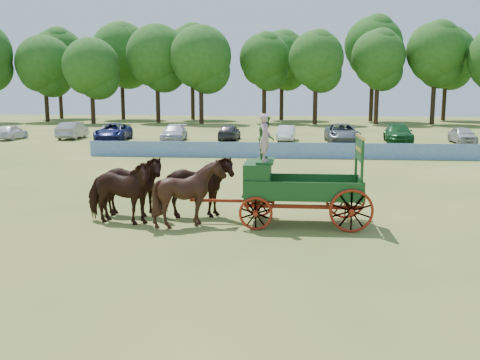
% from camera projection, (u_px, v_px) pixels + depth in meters
% --- Properties ---
extents(ground, '(160.00, 160.00, 0.00)m').
position_uv_depth(ground, '(297.00, 225.00, 17.80)').
color(ground, '#9F8F48').
rests_on(ground, ground).
extents(horse_lead_left, '(2.75, 1.62, 2.18)m').
position_uv_depth(horse_lead_left, '(119.00, 192.00, 17.74)').
color(horse_lead_left, '#33160E').
rests_on(horse_lead_left, ground).
extents(horse_lead_right, '(2.60, 1.20, 2.18)m').
position_uv_depth(horse_lead_right, '(129.00, 186.00, 18.82)').
color(horse_lead_right, '#33160E').
rests_on(horse_lead_right, ground).
extents(horse_wheel_left, '(2.37, 2.21, 2.19)m').
position_uv_depth(horse_wheel_left, '(190.00, 193.00, 17.52)').
color(horse_wheel_left, '#33160E').
rests_on(horse_wheel_left, ground).
extents(horse_wheel_right, '(2.79, 1.75, 2.18)m').
position_uv_depth(horse_wheel_right, '(196.00, 187.00, 18.60)').
color(horse_wheel_right, '#33160E').
rests_on(horse_wheel_right, ground).
extents(farm_dray, '(5.99, 2.00, 3.68)m').
position_uv_depth(farm_dray, '(281.00, 177.00, 17.71)').
color(farm_dray, '#A62810').
rests_on(farm_dray, ground).
extents(sponsor_banner, '(26.00, 0.08, 1.05)m').
position_uv_depth(sponsor_banner, '(280.00, 150.00, 35.48)').
color(sponsor_banner, '#1D4DA1').
rests_on(sponsor_banner, ground).
extents(parked_cars, '(46.60, 6.89, 1.63)m').
position_uv_depth(parked_cars, '(255.00, 133.00, 47.44)').
color(parked_cars, silver).
rests_on(parked_cars, ground).
extents(treeline, '(94.27, 22.18, 15.20)m').
position_uv_depth(treeline, '(264.00, 55.00, 75.42)').
color(treeline, '#382314').
rests_on(treeline, ground).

